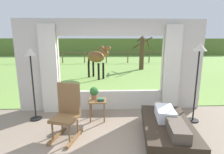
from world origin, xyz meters
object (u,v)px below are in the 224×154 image
at_px(horse, 97,57).
at_px(book_stack, 101,99).
at_px(rocking_chair, 67,111).
at_px(side_table, 97,104).
at_px(floor_lamp_right, 199,59).
at_px(recliner_sofa, 167,131).
at_px(floor_lamp_left, 31,62).
at_px(potted_plant, 94,92).
at_px(pasture_tree, 142,52).
at_px(reclining_person, 169,118).

bearing_deg(horse, book_stack, 51.58).
height_order(rocking_chair, side_table, rocking_chair).
height_order(book_stack, floor_lamp_right, floor_lamp_right).
bearing_deg(side_table, recliner_sofa, -37.06).
distance_m(recliner_sofa, floor_lamp_left, 3.41).
height_order(recliner_sofa, side_table, side_table).
relative_size(floor_lamp_right, horse, 1.11).
xyz_separation_m(potted_plant, pasture_tree, (2.92, 7.87, 0.54)).
relative_size(side_table, floor_lamp_right, 0.27).
bearing_deg(side_table, reclining_person, -38.33).
distance_m(book_stack, horse, 5.09).
bearing_deg(reclining_person, floor_lamp_left, 167.27).
relative_size(recliner_sofa, potted_plant, 5.69).
xyz_separation_m(book_stack, floor_lamp_right, (2.30, -0.13, 1.00)).
xyz_separation_m(rocking_chair, potted_plant, (0.51, 0.81, 0.16)).
bearing_deg(potted_plant, horse, 91.57).
xyz_separation_m(book_stack, pasture_tree, (2.75, 7.98, 0.69)).
bearing_deg(floor_lamp_left, rocking_chair, -40.40).
bearing_deg(recliner_sofa, rocking_chair, -179.50).
xyz_separation_m(book_stack, floor_lamp_left, (-1.66, 0.14, 0.91)).
xyz_separation_m(side_table, horse, (-0.22, 4.99, 0.73)).
bearing_deg(side_table, floor_lamp_right, -4.47).
xyz_separation_m(recliner_sofa, floor_lamp_left, (-2.97, 1.14, 1.24)).
height_order(side_table, pasture_tree, pasture_tree).
relative_size(reclining_person, floor_lamp_right, 0.75).
xyz_separation_m(recliner_sofa, horse, (-1.61, 6.04, 0.94)).
bearing_deg(book_stack, floor_lamp_left, 175.18).
height_order(side_table, book_stack, book_stack).
distance_m(floor_lamp_left, floor_lamp_right, 3.97).
relative_size(rocking_chair, potted_plant, 3.50).
xyz_separation_m(rocking_chair, book_stack, (0.68, 0.70, 0.00)).
bearing_deg(side_table, floor_lamp_left, 176.94).
bearing_deg(horse, reclining_person, 62.95).
bearing_deg(reclining_person, rocking_chair, 179.10).
distance_m(potted_plant, floor_lamp_right, 2.62).
height_order(recliner_sofa, floor_lamp_right, floor_lamp_right).
xyz_separation_m(horse, pasture_tree, (3.05, 2.94, 0.08)).
height_order(rocking_chair, horse, horse).
relative_size(rocking_chair, pasture_tree, 0.39).
bearing_deg(reclining_person, recliner_sofa, 99.05).
bearing_deg(rocking_chair, horse, 102.54).
relative_size(reclining_person, horse, 0.83).
bearing_deg(reclining_person, book_stack, 150.35).
xyz_separation_m(reclining_person, book_stack, (-1.31, 1.05, 0.03)).
height_order(floor_lamp_left, horse, floor_lamp_left).
bearing_deg(pasture_tree, floor_lamp_left, -119.37).
relative_size(floor_lamp_right, pasture_tree, 0.67).
bearing_deg(rocking_chair, floor_lamp_right, 27.10).
distance_m(book_stack, pasture_tree, 8.47).
height_order(reclining_person, rocking_chair, rocking_chair).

